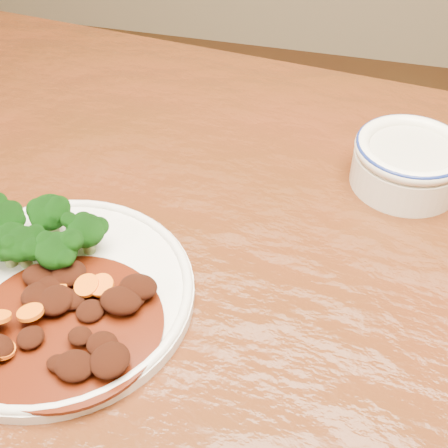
# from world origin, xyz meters

# --- Properties ---
(dining_table) EXTENTS (1.59, 1.07, 0.75)m
(dining_table) POSITION_xyz_m (0.00, 0.00, 0.67)
(dining_table) COLOR #4F1F0D
(dining_table) RESTS_ON ground
(dinner_plate) EXTENTS (0.28, 0.28, 0.02)m
(dinner_plate) POSITION_xyz_m (-0.25, -0.08, 0.76)
(dinner_plate) COLOR white
(dinner_plate) RESTS_ON dining_table
(broccoli_florets) EXTENTS (0.14, 0.10, 0.05)m
(broccoli_florets) POSITION_xyz_m (-0.29, -0.04, 0.79)
(broccoli_florets) COLOR #7C9A50
(broccoli_florets) RESTS_ON dinner_plate
(mince_stew) EXTENTS (0.18, 0.18, 0.03)m
(mince_stew) POSITION_xyz_m (-0.22, -0.12, 0.77)
(mince_stew) COLOR #4B1808
(mince_stew) RESTS_ON dinner_plate
(dip_bowl) EXTENTS (0.13, 0.13, 0.06)m
(dip_bowl) POSITION_xyz_m (0.08, 0.20, 0.78)
(dip_bowl) COLOR white
(dip_bowl) RESTS_ON dining_table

